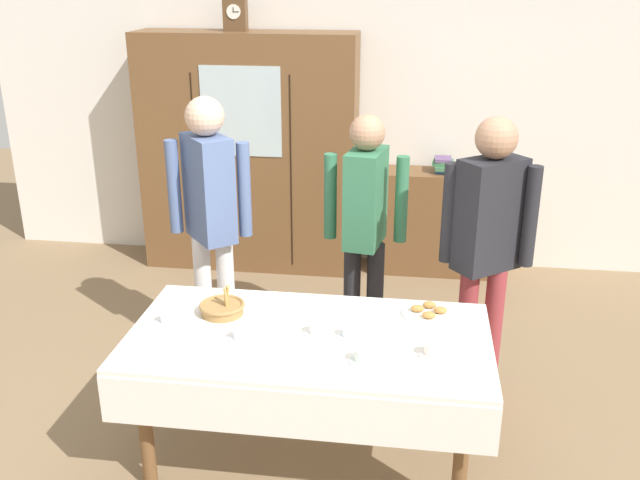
% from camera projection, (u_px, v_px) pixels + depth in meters
% --- Properties ---
extents(ground_plane, '(12.00, 12.00, 0.00)m').
position_uv_depth(ground_plane, '(315.00, 433.00, 3.93)').
color(ground_plane, '#846B4C').
rests_on(ground_plane, ground).
extents(back_wall, '(6.40, 0.10, 2.70)m').
position_uv_depth(back_wall, '(361.00, 106.00, 5.89)').
color(back_wall, silver).
rests_on(back_wall, ground).
extents(dining_table, '(1.79, 0.94, 0.73)m').
position_uv_depth(dining_table, '(308.00, 355.00, 3.48)').
color(dining_table, brown).
rests_on(dining_table, ground).
extents(wall_cabinet, '(1.79, 0.46, 1.97)m').
position_uv_depth(wall_cabinet, '(249.00, 154.00, 5.87)').
color(wall_cabinet, brown).
rests_on(wall_cabinet, ground).
extents(mantel_clock, '(0.18, 0.11, 0.24)m').
position_uv_depth(mantel_clock, '(235.00, 15.00, 5.48)').
color(mantel_clock, brown).
rests_on(mantel_clock, wall_cabinet).
extents(bookshelf_low, '(1.11, 0.35, 0.88)m').
position_uv_depth(bookshelf_low, '(439.00, 222.00, 5.90)').
color(bookshelf_low, brown).
rests_on(bookshelf_low, ground).
extents(book_stack, '(0.18, 0.23, 0.12)m').
position_uv_depth(book_stack, '(443.00, 165.00, 5.72)').
color(book_stack, '#2D5184').
rests_on(book_stack, bookshelf_low).
extents(tea_cup_front_edge, '(0.13, 0.13, 0.06)m').
position_uv_depth(tea_cup_front_edge, '(242.00, 334.00, 3.42)').
color(tea_cup_front_edge, white).
rests_on(tea_cup_front_edge, dining_table).
extents(tea_cup_mid_left, '(0.13, 0.13, 0.06)m').
position_uv_depth(tea_cup_mid_left, '(168.00, 318.00, 3.58)').
color(tea_cup_mid_left, white).
rests_on(tea_cup_mid_left, dining_table).
extents(tea_cup_mid_right, '(0.13, 0.13, 0.06)m').
position_uv_depth(tea_cup_mid_right, '(363.00, 356.00, 3.23)').
color(tea_cup_mid_right, silver).
rests_on(tea_cup_mid_right, dining_table).
extents(tea_cup_back_edge, '(0.13, 0.13, 0.06)m').
position_uv_depth(tea_cup_back_edge, '(351.00, 332.00, 3.44)').
color(tea_cup_back_edge, white).
rests_on(tea_cup_back_edge, dining_table).
extents(tea_cup_near_right, '(0.13, 0.13, 0.06)m').
position_uv_depth(tea_cup_near_right, '(318.00, 329.00, 3.47)').
color(tea_cup_near_right, white).
rests_on(tea_cup_near_right, dining_table).
extents(tea_cup_near_left, '(0.13, 0.13, 0.06)m').
position_uv_depth(tea_cup_near_left, '(433.00, 350.00, 3.28)').
color(tea_cup_near_left, white).
rests_on(tea_cup_near_left, dining_table).
extents(bread_basket, '(0.24, 0.24, 0.16)m').
position_uv_depth(bread_basket, '(222.00, 308.00, 3.68)').
color(bread_basket, '#9E7542').
rests_on(bread_basket, dining_table).
extents(pastry_plate, '(0.28, 0.28, 0.05)m').
position_uv_depth(pastry_plate, '(429.00, 312.00, 3.67)').
color(pastry_plate, white).
rests_on(pastry_plate, dining_table).
extents(spoon_mid_right, '(0.12, 0.02, 0.01)m').
position_uv_depth(spoon_mid_right, '(215.00, 350.00, 3.34)').
color(spoon_mid_right, silver).
rests_on(spoon_mid_right, dining_table).
extents(spoon_near_left, '(0.12, 0.02, 0.01)m').
position_uv_depth(spoon_near_left, '(456.00, 380.00, 3.09)').
color(spoon_near_left, silver).
rests_on(spoon_near_left, dining_table).
extents(spoon_far_right, '(0.12, 0.02, 0.01)m').
position_uv_depth(spoon_far_right, '(414.00, 371.00, 3.16)').
color(spoon_far_right, silver).
rests_on(spoon_far_right, dining_table).
extents(person_beside_shelf, '(0.52, 0.40, 1.74)m').
position_uv_depth(person_beside_shelf, '(210.00, 206.00, 4.30)').
color(person_beside_shelf, silver).
rests_on(person_beside_shelf, ground).
extents(person_behind_table_right, '(0.52, 0.39, 1.62)m').
position_uv_depth(person_behind_table_right, '(365.00, 216.00, 4.38)').
color(person_behind_table_right, '#232328').
rests_on(person_behind_table_right, ground).
extents(person_near_right_end, '(0.52, 0.38, 1.71)m').
position_uv_depth(person_near_right_end, '(488.00, 235.00, 3.90)').
color(person_near_right_end, '#933338').
rests_on(person_near_right_end, ground).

